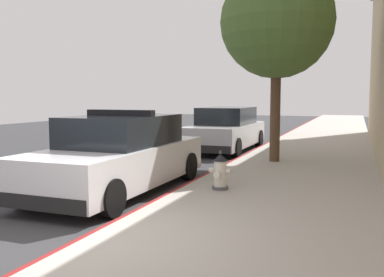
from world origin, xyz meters
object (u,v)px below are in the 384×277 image
Objects in this scene: parked_car_silver_ahead at (226,130)px; police_cruiser at (120,156)px; street_tree at (277,22)px; fire_hydrant at (220,172)px.

police_cruiser is at bearing -90.66° from parked_car_silver_ahead.
police_cruiser is 0.90× the size of street_tree.
street_tree is at bearing 85.44° from fire_hydrant.
fire_hydrant is at bearing 8.58° from police_cruiser.
street_tree reaches higher than fire_hydrant.
parked_car_silver_ahead reaches higher than fire_hydrant.
street_tree is (2.30, -2.97, 3.23)m from parked_car_silver_ahead.
street_tree reaches higher than police_cruiser.
street_tree is at bearing 61.52° from police_cruiser.
police_cruiser reaches higher than fire_hydrant.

